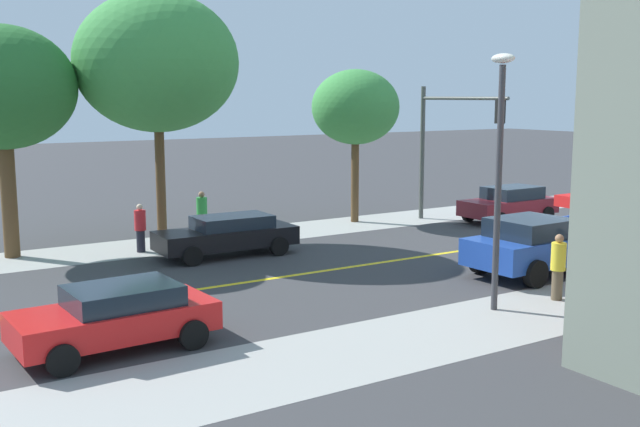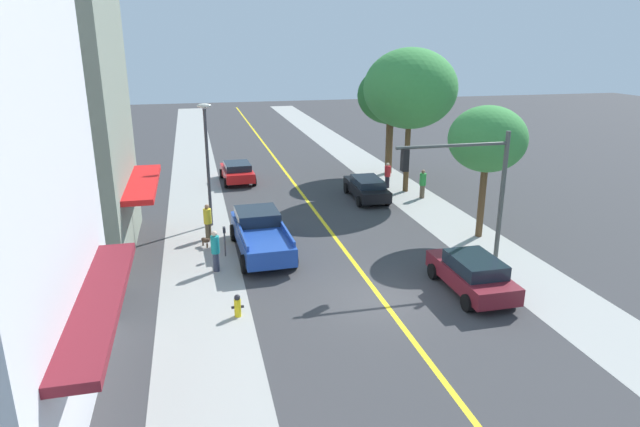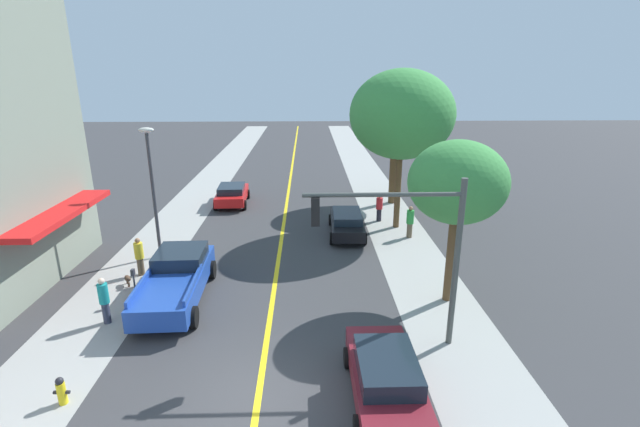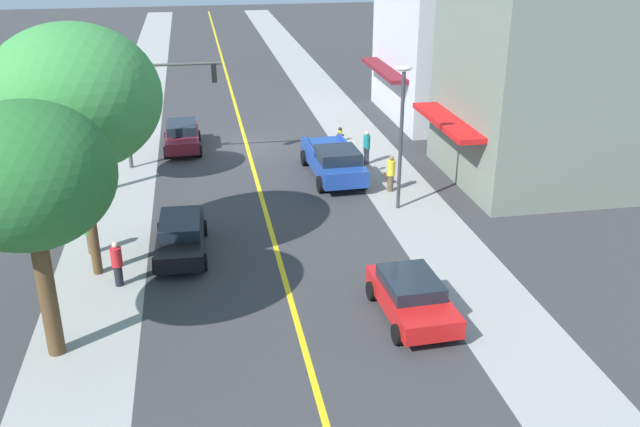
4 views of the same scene
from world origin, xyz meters
The scene contains 17 objects.
ground_plane centered at (0.00, 0.00, 0.00)m, with size 140.00×140.00×0.00m, color #38383A.
sidewalk_right centered at (6.55, 0.00, 0.00)m, with size 3.29×126.00×0.01m, color #9E9E99.
road_centerline_stripe centered at (0.00, 0.00, 0.00)m, with size 0.20×126.00×0.00m, color yellow.
street_tree_left_near centered at (6.63, 14.27, 6.48)m, with size 5.73×5.73×8.93m.
street_tree_right_corner centered at (7.28, 19.28, 5.57)m, with size 4.73×4.73×7.62m.
street_tree_left_far centered at (7.02, 5.50, 4.84)m, with size 3.68×3.68×6.44m.
parking_meter centered at (-5.44, 5.72, 0.91)m, with size 0.12×0.18×1.39m.
traffic_light_mast centered at (4.59, 2.52, 3.84)m, with size 5.02×0.32×5.74m.
street_lamp centered at (-5.86, 10.25, 3.93)m, with size 0.70×0.36×6.34m.
red_sedan_left_curb centered at (-3.70, 19.19, 0.73)m, with size 2.25×4.23×1.36m.
maroon_sedan_right_curb centered at (3.56, -0.17, 0.78)m, with size 2.04×4.36×1.49m.
black_sedan_right_curb centered at (3.62, 13.10, 0.73)m, with size 2.06×4.75×1.36m.
blue_pickup_truck centered at (-3.80, 5.88, 0.90)m, with size 2.52×5.97×1.75m.
pedestrian_green_shirt centered at (7.03, 12.54, 0.93)m, with size 0.40×0.40×1.78m.
pedestrian_red_shirt centered at (5.78, 15.37, 0.87)m, with size 0.39×0.39×1.68m.
pedestrian_yellow_shirt centered at (-6.09, 8.18, 0.92)m, with size 0.39×0.39×1.76m.
small_dog centered at (-6.27, 7.09, 0.32)m, with size 0.47×0.63×0.49m.
Camera 1 is at (-18.99, 23.79, 5.32)m, focal length 42.21 mm.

